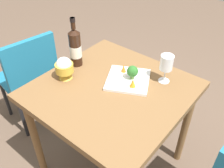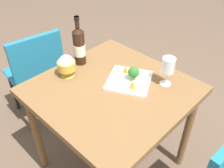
{
  "view_description": "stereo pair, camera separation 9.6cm",
  "coord_description": "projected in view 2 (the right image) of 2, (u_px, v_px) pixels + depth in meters",
  "views": [
    {
      "loc": [
        0.71,
        -0.87,
        1.66
      ],
      "look_at": [
        0.0,
        0.0,
        0.77
      ],
      "focal_mm": 39.97,
      "sensor_mm": 36.0,
      "label": 1
    },
    {
      "loc": [
        0.79,
        -0.81,
        1.66
      ],
      "look_at": [
        0.0,
        0.0,
        0.77
      ],
      "focal_mm": 39.97,
      "sensor_mm": 36.0,
      "label": 2
    }
  ],
  "objects": [
    {
      "name": "broccoli_floret",
      "position": [
        134.0,
        73.0,
        1.46
      ],
      "size": [
        0.07,
        0.07,
        0.09
      ],
      "color": "#729E4C",
      "rests_on": "serving_plate"
    },
    {
      "name": "wine_bottle",
      "position": [
        79.0,
        46.0,
        1.59
      ],
      "size": [
        0.08,
        0.08,
        0.32
      ],
      "color": "black",
      "rests_on": "dining_table"
    },
    {
      "name": "rice_bowl",
      "position": [
        67.0,
        65.0,
        1.51
      ],
      "size": [
        0.11,
        0.11,
        0.14
      ],
      "color": "gold",
      "rests_on": "dining_table"
    },
    {
      "name": "wine_glass",
      "position": [
        168.0,
        66.0,
        1.41
      ],
      "size": [
        0.08,
        0.08,
        0.18
      ],
      "color": "white",
      "rests_on": "dining_table"
    },
    {
      "name": "chair_by_wall",
      "position": [
        37.0,
        70.0,
        1.97
      ],
      "size": [
        0.46,
        0.46,
        0.85
      ],
      "rotation": [
        0.0,
        0.0,
        1.41
      ],
      "color": "teal",
      "rests_on": "ground_plane"
    },
    {
      "name": "serving_plate",
      "position": [
        129.0,
        81.0,
        1.5
      ],
      "size": [
        0.34,
        0.34,
        0.02
      ],
      "rotation": [
        0.0,
        0.0,
        0.47
      ],
      "color": "white",
      "rests_on": "dining_table"
    },
    {
      "name": "ground_plane",
      "position": [
        112.0,
        163.0,
        1.92
      ],
      "size": [
        8.0,
        8.0,
        0.0
      ],
      "primitive_type": "plane",
      "color": "brown"
    },
    {
      "name": "carrot_garnish_right",
      "position": [
        133.0,
        84.0,
        1.42
      ],
      "size": [
        0.04,
        0.04,
        0.05
      ],
      "color": "orange",
      "rests_on": "serving_plate"
    },
    {
      "name": "carrot_garnish_left",
      "position": [
        126.0,
        69.0,
        1.54
      ],
      "size": [
        0.03,
        0.03,
        0.05
      ],
      "color": "orange",
      "rests_on": "serving_plate"
    },
    {
      "name": "dining_table",
      "position": [
        112.0,
        100.0,
        1.51
      ],
      "size": [
        0.85,
        0.85,
        0.74
      ],
      "color": "brown",
      "rests_on": "ground_plane"
    }
  ]
}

